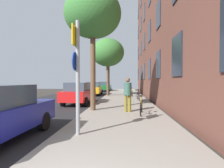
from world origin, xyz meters
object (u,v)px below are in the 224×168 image
at_px(sign_post, 77,69).
at_px(traffic_light, 108,73).
at_px(tree_near, 93,15).
at_px(bicycle_0, 141,107).
at_px(car_3, 105,86).
at_px(bicycle_1, 138,96).
at_px(car_2, 94,88).
at_px(pedestrian_0, 128,92).
at_px(car_1, 79,93).
at_px(bicycle_2, 132,93).
at_px(tree_far, 108,53).

relative_size(sign_post, traffic_light, 0.93).
xyz_separation_m(tree_near, bicycle_0, (2.58, -1.01, -4.94)).
relative_size(bicycle_0, car_3, 0.43).
distance_m(sign_post, bicycle_1, 10.47).
bearing_deg(tree_near, car_2, 99.82).
distance_m(traffic_light, car_2, 2.70).
bearing_deg(pedestrian_0, tree_near, 168.39).
xyz_separation_m(pedestrian_0, car_1, (-3.58, 3.65, -0.30)).
xyz_separation_m(tree_near, bicycle_2, (2.52, 8.74, -4.94)).
relative_size(traffic_light, car_3, 0.94).
bearing_deg(car_2, pedestrian_0, -71.82).
xyz_separation_m(tree_far, pedestrian_0, (2.02, -10.12, -3.75)).
bearing_deg(car_3, bicycle_1, -72.96).
bearing_deg(tree_near, bicycle_1, 61.95).
height_order(tree_near, bicycle_1, tree_near).
bearing_deg(sign_post, tree_far, 91.66).
bearing_deg(car_1, sign_post, -75.65).
bearing_deg(car_2, tree_near, -80.18).
bearing_deg(bicycle_1, bicycle_2, 97.45).
distance_m(traffic_light, car_3, 9.37).
height_order(tree_far, car_2, tree_far).
distance_m(tree_far, car_1, 7.79).
bearing_deg(traffic_light, car_3, 98.33).
distance_m(traffic_light, pedestrian_0, 11.50).
height_order(traffic_light, car_3, traffic_light).
distance_m(traffic_light, bicycle_1, 6.50).
bearing_deg(pedestrian_0, tree_far, 101.28).
height_order(bicycle_1, bicycle_2, bicycle_2).
distance_m(tree_far, car_3, 11.06).
xyz_separation_m(traffic_light, pedestrian_0, (2.06, -11.22, -1.50)).
bearing_deg(tree_near, pedestrian_0, -11.61).
xyz_separation_m(bicycle_0, car_3, (-4.04, 20.93, 0.36)).
bearing_deg(traffic_light, sign_post, -88.28).
bearing_deg(car_2, bicycle_2, -32.03).
height_order(traffic_light, bicycle_0, traffic_light).
bearing_deg(sign_post, pedestrian_0, 68.51).
height_order(bicycle_1, pedestrian_0, pedestrian_0).
xyz_separation_m(sign_post, car_3, (-1.79, 24.39, -1.26)).
height_order(car_1, car_3, same).
bearing_deg(car_1, car_3, 89.36).
distance_m(bicycle_1, car_1, 5.14).
height_order(sign_post, car_3, sign_post).
bearing_deg(car_2, bicycle_1, -50.72).
height_order(tree_far, pedestrian_0, tree_far).
distance_m(bicycle_0, pedestrian_0, 1.11).
height_order(bicycle_2, car_1, car_1).
height_order(tree_near, bicycle_2, tree_near).
bearing_deg(bicycle_2, traffic_light, 142.01).
height_order(tree_far, car_1, tree_far).
height_order(car_2, car_3, same).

